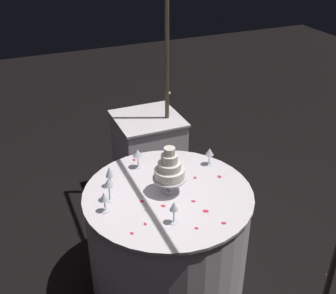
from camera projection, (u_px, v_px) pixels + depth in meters
ground_plane at (168, 278)px, 3.19m from camera, size 12.00×12.00×0.00m
decorative_arch at (233, 77)px, 2.58m from camera, size 2.13×0.06×2.36m
main_table at (168, 238)px, 2.99m from camera, size 1.13×1.13×0.78m
side_table at (149, 156)px, 3.97m from camera, size 0.57×0.57×0.80m
tiered_cake at (169, 170)px, 2.74m from camera, size 0.22×0.22×0.33m
wine_glass_0 at (110, 172)px, 2.82m from camera, size 0.06×0.06×0.15m
wine_glass_1 at (210, 153)px, 3.06m from camera, size 0.06×0.06×0.13m
wine_glass_2 at (174, 208)px, 2.49m from camera, size 0.06×0.06×0.15m
wine_glass_3 at (138, 154)px, 3.03m from camera, size 0.07×0.07×0.15m
wine_glass_4 at (104, 198)px, 2.59m from camera, size 0.06×0.06×0.14m
wine_glass_5 at (109, 183)px, 2.67m from camera, size 0.06×0.06×0.17m
rose_petal_0 at (163, 206)px, 2.68m from camera, size 0.04×0.04×0.00m
rose_petal_1 at (142, 201)px, 2.72m from camera, size 0.03×0.04×0.00m
rose_petal_2 at (145, 224)px, 2.52m from camera, size 0.03×0.02×0.00m
rose_petal_3 at (134, 160)px, 3.16m from camera, size 0.03×0.02×0.00m
rose_petal_4 at (197, 228)px, 2.49m from camera, size 0.03×0.03×0.00m
rose_petal_5 at (195, 178)px, 2.96m from camera, size 0.03×0.03×0.00m
rose_petal_6 at (219, 177)px, 2.97m from camera, size 0.04×0.03×0.00m
rose_petal_7 at (132, 233)px, 2.45m from camera, size 0.03×0.03×0.00m
rose_petal_8 at (193, 201)px, 2.72m from camera, size 0.04×0.04×0.00m
rose_petal_9 at (206, 211)px, 2.63m from camera, size 0.05×0.05×0.00m
rose_petal_10 at (224, 223)px, 2.53m from camera, size 0.04×0.04×0.00m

